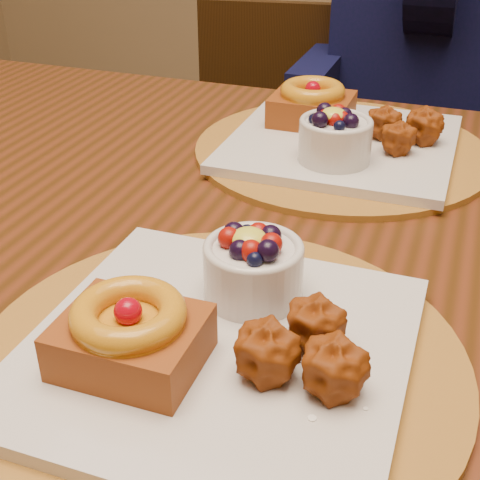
# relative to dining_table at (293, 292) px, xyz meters

# --- Properties ---
(dining_table) EXTENTS (1.60, 0.90, 0.76)m
(dining_table) POSITION_rel_dining_table_xyz_m (0.00, 0.00, 0.00)
(dining_table) COLOR #3A1F0A
(dining_table) RESTS_ON ground
(place_setting_near) EXTENTS (0.38, 0.38, 0.08)m
(place_setting_near) POSITION_rel_dining_table_xyz_m (-0.00, -0.22, 0.10)
(place_setting_near) COLOR brown
(place_setting_near) RESTS_ON dining_table
(place_setting_far) EXTENTS (0.38, 0.38, 0.08)m
(place_setting_far) POSITION_rel_dining_table_xyz_m (-0.00, 0.22, 0.10)
(place_setting_far) COLOR brown
(place_setting_far) RESTS_ON dining_table
(chair_far) EXTENTS (0.45, 0.45, 0.82)m
(chair_far) POSITION_rel_dining_table_xyz_m (-0.23, 0.73, -0.22)
(chair_far) COLOR black
(chair_far) RESTS_ON ground
(diner) EXTENTS (0.47, 0.46, 0.77)m
(diner) POSITION_rel_dining_table_xyz_m (0.05, 0.84, 0.14)
(diner) COLOR black
(diner) RESTS_ON ground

